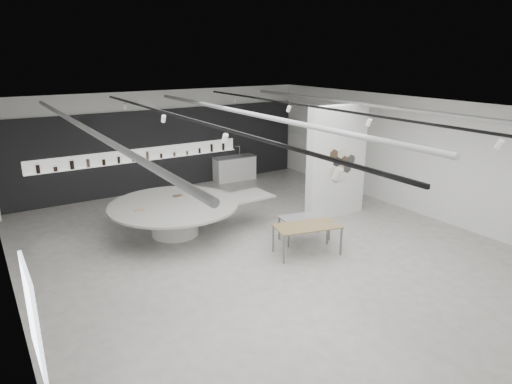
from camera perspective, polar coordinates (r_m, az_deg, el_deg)
room at (r=11.85m, az=0.39°, el=1.98°), size 12.02×14.02×3.82m
back_wall_display at (r=18.05m, az=-11.63°, el=5.16°), size 11.80×0.27×3.10m
partition_column at (r=14.83m, az=10.04°, el=3.71°), size 2.20×0.38×3.60m
display_island at (r=13.56m, az=-9.84°, el=-2.74°), size 4.93×3.92×0.96m
sample_table_wood at (r=12.11m, az=6.44°, el=-4.44°), size 1.86×1.23×0.80m
sample_table_stone at (r=13.02m, az=6.09°, el=-3.31°), size 1.47×0.91×0.71m
kitchen_counter at (r=19.16m, az=-2.71°, el=2.99°), size 1.81×0.78×1.40m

